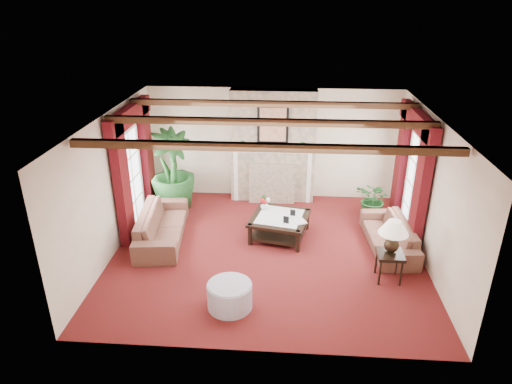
# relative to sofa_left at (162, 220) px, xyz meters

# --- Properties ---
(floor) EXTENTS (6.00, 6.00, 0.00)m
(floor) POSITION_rel_sofa_left_xyz_m (2.20, -0.35, -0.43)
(floor) COLOR #4D0D12
(floor) RESTS_ON ground
(ceiling) EXTENTS (6.00, 6.00, 0.00)m
(ceiling) POSITION_rel_sofa_left_xyz_m (2.20, -0.35, 2.27)
(ceiling) COLOR white
(ceiling) RESTS_ON floor
(back_wall) EXTENTS (6.00, 0.02, 2.70)m
(back_wall) POSITION_rel_sofa_left_xyz_m (2.20, 2.40, 0.92)
(back_wall) COLOR beige
(back_wall) RESTS_ON ground
(left_wall) EXTENTS (0.02, 5.50, 2.70)m
(left_wall) POSITION_rel_sofa_left_xyz_m (-0.80, -0.35, 0.92)
(left_wall) COLOR beige
(left_wall) RESTS_ON ground
(right_wall) EXTENTS (0.02, 5.50, 2.70)m
(right_wall) POSITION_rel_sofa_left_xyz_m (5.20, -0.35, 0.92)
(right_wall) COLOR beige
(right_wall) RESTS_ON ground
(ceiling_beams) EXTENTS (6.00, 3.00, 0.12)m
(ceiling_beams) POSITION_rel_sofa_left_xyz_m (2.20, -0.35, 2.21)
(ceiling_beams) COLOR #311F0F
(ceiling_beams) RESTS_ON ceiling
(fireplace) EXTENTS (2.00, 0.52, 2.70)m
(fireplace) POSITION_rel_sofa_left_xyz_m (2.20, 2.20, 2.27)
(fireplace) COLOR tan
(fireplace) RESTS_ON ground
(french_door_left) EXTENTS (0.10, 1.10, 2.16)m
(french_door_left) POSITION_rel_sofa_left_xyz_m (-0.77, 0.65, 1.70)
(french_door_left) COLOR white
(french_door_left) RESTS_ON ground
(french_door_right) EXTENTS (0.10, 1.10, 2.16)m
(french_door_right) POSITION_rel_sofa_left_xyz_m (5.17, 0.65, 1.70)
(french_door_right) COLOR white
(french_door_right) RESTS_ON ground
(curtains_left) EXTENTS (0.20, 2.40, 2.55)m
(curtains_left) POSITION_rel_sofa_left_xyz_m (-0.66, 0.65, 2.12)
(curtains_left) COLOR #410908
(curtains_left) RESTS_ON ground
(curtains_right) EXTENTS (0.20, 2.40, 2.55)m
(curtains_right) POSITION_rel_sofa_left_xyz_m (5.06, 0.65, 2.12)
(curtains_right) COLOR #410908
(curtains_right) RESTS_ON ground
(sofa_left) EXTENTS (2.30, 1.08, 0.85)m
(sofa_left) POSITION_rel_sofa_left_xyz_m (0.00, 0.00, 0.00)
(sofa_left) COLOR #390F1E
(sofa_left) RESTS_ON ground
(sofa_right) EXTENTS (2.01, 0.86, 0.75)m
(sofa_right) POSITION_rel_sofa_left_xyz_m (4.62, -0.00, -0.05)
(sofa_right) COLOR #390F1E
(sofa_right) RESTS_ON ground
(potted_palm) EXTENTS (2.93, 2.93, 1.05)m
(potted_palm) POSITION_rel_sofa_left_xyz_m (-0.10, 1.53, 0.10)
(potted_palm) COLOR black
(potted_palm) RESTS_ON ground
(small_plant) EXTENTS (1.65, 1.65, 0.68)m
(small_plant) POSITION_rel_sofa_left_xyz_m (4.53, 1.32, -0.09)
(small_plant) COLOR black
(small_plant) RESTS_ON ground
(coffee_table) EXTENTS (1.35, 1.35, 0.46)m
(coffee_table) POSITION_rel_sofa_left_xyz_m (2.42, 0.27, -0.19)
(coffee_table) COLOR black
(coffee_table) RESTS_ON ground
(side_table) EXTENTS (0.46, 0.46, 0.54)m
(side_table) POSITION_rel_sofa_left_xyz_m (4.40, -1.14, -0.15)
(side_table) COLOR black
(side_table) RESTS_ON ground
(ottoman) EXTENTS (0.74, 0.74, 0.43)m
(ottoman) POSITION_rel_sofa_left_xyz_m (1.67, -2.12, -0.21)
(ottoman) COLOR #9291A4
(ottoman) RESTS_ON ground
(table_lamp) EXTENTS (0.52, 0.52, 0.65)m
(table_lamp) POSITION_rel_sofa_left_xyz_m (4.40, -1.14, 0.44)
(table_lamp) COLOR black
(table_lamp) RESTS_ON side_table
(flower_vase) EXTENTS (0.28, 0.28, 0.18)m
(flower_vase) POSITION_rel_sofa_left_xyz_m (2.09, 0.60, 0.13)
(flower_vase) COLOR silver
(flower_vase) RESTS_ON coffee_table
(book) EXTENTS (0.25, 0.20, 0.32)m
(book) POSITION_rel_sofa_left_xyz_m (2.71, 0.04, 0.20)
(book) COLOR black
(book) RESTS_ON coffee_table
(photo_frame_a) EXTENTS (0.12, 0.06, 0.16)m
(photo_frame_a) POSITION_rel_sofa_left_xyz_m (2.56, -0.02, 0.12)
(photo_frame_a) COLOR black
(photo_frame_a) RESTS_ON coffee_table
(photo_frame_b) EXTENTS (0.11, 0.05, 0.14)m
(photo_frame_b) POSITION_rel_sofa_left_xyz_m (2.69, 0.32, 0.11)
(photo_frame_b) COLOR black
(photo_frame_b) RESTS_ON coffee_table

